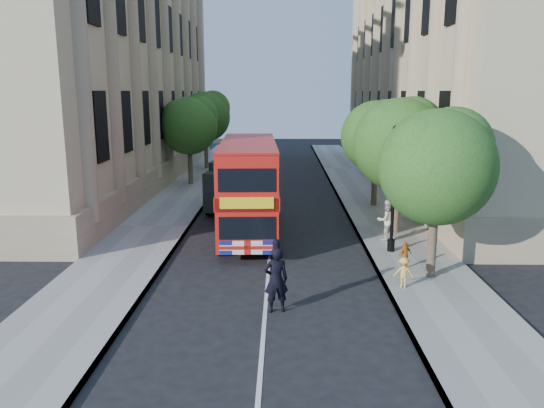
# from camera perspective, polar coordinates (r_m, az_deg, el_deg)

# --- Properties ---
(ground) EXTENTS (120.00, 120.00, 0.00)m
(ground) POSITION_cam_1_polar(r_m,az_deg,el_deg) (16.44, -0.75, -11.54)
(ground) COLOR black
(ground) RESTS_ON ground
(pavement_right) EXTENTS (3.50, 80.00, 0.12)m
(pavement_right) POSITION_cam_1_polar(r_m,az_deg,el_deg) (26.42, 12.54, -2.53)
(pavement_right) COLOR gray
(pavement_right) RESTS_ON ground
(pavement_left) EXTENTS (3.50, 80.00, 0.12)m
(pavement_left) POSITION_cam_1_polar(r_m,az_deg,el_deg) (26.64, -12.51, -2.41)
(pavement_left) COLOR gray
(pavement_left) RESTS_ON ground
(building_right) EXTENTS (12.00, 38.00, 18.00)m
(building_right) POSITION_cam_1_polar(r_m,az_deg,el_deg) (41.33, 20.57, 14.66)
(building_right) COLOR tan
(building_right) RESTS_ON ground
(building_left) EXTENTS (12.00, 38.00, 18.00)m
(building_left) POSITION_cam_1_polar(r_m,az_deg,el_deg) (41.67, -19.64, 14.70)
(building_left) COLOR tan
(building_left) RESTS_ON ground
(tree_right_near) EXTENTS (4.00, 4.00, 6.08)m
(tree_right_near) POSITION_cam_1_polar(r_m,az_deg,el_deg) (19.01, 17.47, 4.45)
(tree_right_near) COLOR #473828
(tree_right_near) RESTS_ON ground
(tree_right_mid) EXTENTS (4.20, 4.20, 6.37)m
(tree_right_mid) POSITION_cam_1_polar(r_m,az_deg,el_deg) (24.77, 13.65, 6.77)
(tree_right_mid) COLOR #473828
(tree_right_mid) RESTS_ON ground
(tree_right_far) EXTENTS (4.00, 4.00, 6.15)m
(tree_right_far) POSITION_cam_1_polar(r_m,az_deg,el_deg) (30.65, 11.24, 7.58)
(tree_right_far) COLOR #473828
(tree_right_far) RESTS_ON ground
(tree_left_far) EXTENTS (4.00, 4.00, 6.30)m
(tree_left_far) POSITION_cam_1_polar(r_m,az_deg,el_deg) (37.71, -8.86, 8.66)
(tree_left_far) COLOR #473828
(tree_left_far) RESTS_ON ground
(tree_left_back) EXTENTS (4.20, 4.20, 6.65)m
(tree_left_back) POSITION_cam_1_polar(r_m,az_deg,el_deg) (45.59, -7.14, 9.60)
(tree_left_back) COLOR #473828
(tree_left_back) RESTS_ON ground
(lamp_post) EXTENTS (0.32, 0.32, 5.16)m
(lamp_post) POSITION_cam_1_polar(r_m,az_deg,el_deg) (21.92, 12.93, 1.04)
(lamp_post) COLOR black
(lamp_post) RESTS_ON pavement_right
(double_decker_bus) EXTENTS (2.89, 9.34, 4.26)m
(double_decker_bus) POSITION_cam_1_polar(r_m,az_deg,el_deg) (24.43, -2.53, 2.08)
(double_decker_bus) COLOR #AF120C
(double_decker_bus) RESTS_ON ground
(box_van) EXTENTS (2.42, 5.00, 2.76)m
(box_van) POSITION_cam_1_polar(r_m,az_deg,el_deg) (29.96, -4.55, 1.96)
(box_van) COLOR black
(box_van) RESTS_ON ground
(police_constable) EXTENTS (0.83, 0.64, 2.04)m
(police_constable) POSITION_cam_1_polar(r_m,az_deg,el_deg) (16.10, 0.44, -8.15)
(police_constable) COLOR black
(police_constable) RESTS_ON ground
(woman_pedestrian) EXTENTS (1.04, 0.91, 1.82)m
(woman_pedestrian) POSITION_cam_1_polar(r_m,az_deg,el_deg) (23.82, 12.21, -1.71)
(woman_pedestrian) COLOR beige
(woman_pedestrian) RESTS_ON pavement_right
(child_a) EXTENTS (0.65, 0.52, 1.03)m
(child_a) POSITION_cam_1_polar(r_m,az_deg,el_deg) (20.34, 14.11, -5.33)
(child_a) COLOR orange
(child_a) RESTS_ON pavement_right
(child_b) EXTENTS (0.70, 0.45, 1.04)m
(child_b) POSITION_cam_1_polar(r_m,az_deg,el_deg) (18.42, 13.97, -7.14)
(child_b) COLOR gold
(child_b) RESTS_ON pavement_right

